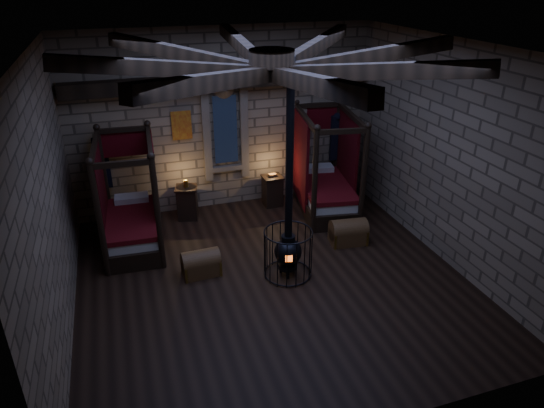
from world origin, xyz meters
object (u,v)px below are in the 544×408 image
object	(u,v)px
bed_right	(325,186)
trunk_left	(201,264)
stove	(288,248)
trunk_right	(348,232)
bed_left	(133,219)

from	to	relation	value
bed_right	trunk_left	distance (m)	3.88
bed_right	stove	distance (m)	3.03
trunk_right	stove	bearing A→B (deg)	-148.85
stove	trunk_right	bearing A→B (deg)	39.94
trunk_right	stove	world-z (taller)	stove
bed_right	trunk_left	bearing A→B (deg)	-140.92
bed_left	bed_right	bearing A→B (deg)	6.98
trunk_left	bed_right	bearing A→B (deg)	27.02
bed_left	trunk_left	size ratio (longest dim) A/B	3.12
bed_right	trunk_left	world-z (taller)	bed_right
bed_left	trunk_right	distance (m)	4.53
trunk_right	stove	xyz separation A→B (m)	(-1.63, -0.73, 0.34)
bed_right	stove	size ratio (longest dim) A/B	0.60
bed_right	trunk_left	size ratio (longest dim) A/B	3.33
bed_right	bed_left	bearing A→B (deg)	-166.63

